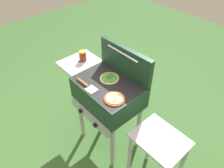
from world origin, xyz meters
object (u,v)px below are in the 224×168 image
Objects in this scene: pizza_veggie at (109,78)px; prep_table at (157,152)px; grill at (107,94)px; pizza_cheese at (115,99)px; sauce_jar at (83,56)px; spatula at (86,85)px.

prep_table is at bearing -3.92° from pizza_veggie.
grill is 5.15× the size of pizza_cheese.
pizza_veggie is 1.64× the size of sauce_jar.
spatula is (-0.06, -0.23, -0.00)m from pizza_veggie.
spatula reaches higher than prep_table.
pizza_cheese reaches higher than prep_table.
pizza_cheese is at bearing -167.23° from prep_table.
prep_table is at bearing 0.37° from grill.
grill is 0.25m from spatula.
sauce_jar is 0.43m from spatula.
sauce_jar reaches higher than pizza_cheese.
grill is at bearing 62.36° from spatula.
pizza_veggie is at bearing 148.01° from pizza_cheese.
pizza_veggie is at bearing 176.08° from prep_table.
prep_table is at bearing 12.77° from pizza_cheese.
prep_table is (0.70, -0.05, -0.40)m from pizza_veggie.
pizza_veggie reaches higher than pizza_cheese.
sauce_jar is 0.43× the size of spatula.
prep_table is (0.46, 0.10, -0.40)m from pizza_cheese.
pizza_veggie reaches higher than spatula.
sauce_jar is at bearing 167.61° from pizza_cheese.
spatula is at bearing -31.95° from sauce_jar.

